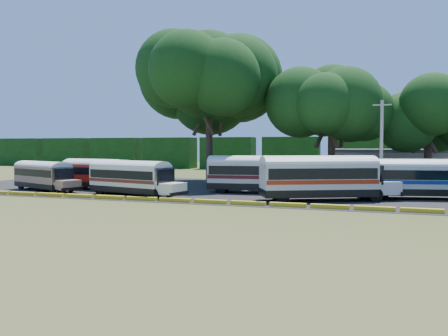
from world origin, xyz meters
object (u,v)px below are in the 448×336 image
(tree_west, at_px, (209,76))
(bus_red, at_px, (100,172))
(bus_beige, at_px, (44,174))
(bus_cream_west, at_px, (131,176))
(bus_white_red, at_px, (321,175))

(tree_west, bearing_deg, bus_red, -129.36)
(bus_beige, bearing_deg, tree_west, 64.11)
(bus_cream_west, bearing_deg, bus_red, 161.55)
(bus_cream_west, xyz_separation_m, bus_white_red, (16.40, 1.59, 0.30))
(bus_beige, relative_size, tree_west, 0.51)
(bus_white_red, distance_m, tree_west, 21.19)
(tree_west, bearing_deg, bus_cream_west, -100.03)
(bus_beige, xyz_separation_m, bus_red, (4.79, 2.45, 0.11))
(bus_white_red, bearing_deg, tree_west, 114.89)
(bus_beige, xyz_separation_m, tree_west, (12.96, 12.40, 10.84))
(bus_beige, xyz_separation_m, bus_cream_west, (10.55, -1.20, 0.11))
(bus_white_red, relative_size, tree_west, 0.64)
(bus_beige, height_order, bus_cream_west, bus_cream_west)
(bus_red, bearing_deg, tree_west, 60.52)
(bus_beige, relative_size, bus_white_red, 0.80)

